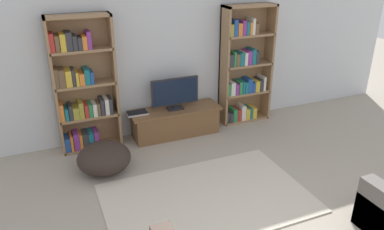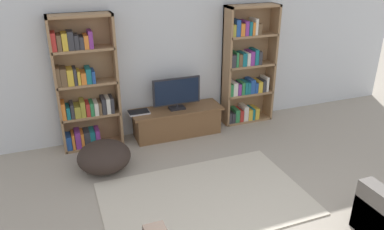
{
  "view_description": "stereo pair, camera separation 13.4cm",
  "coord_description": "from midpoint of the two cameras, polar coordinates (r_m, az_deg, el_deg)",
  "views": [
    {
      "loc": [
        -1.71,
        -1.12,
        2.68
      ],
      "look_at": [
        0.03,
        3.06,
        0.7
      ],
      "focal_mm": 35.0,
      "sensor_mm": 36.0,
      "label": 1
    },
    {
      "loc": [
        -1.58,
        -1.17,
        2.68
      ],
      "look_at": [
        0.03,
        3.06,
        0.7
      ],
      "focal_mm": 35.0,
      "sensor_mm": 36.0,
      "label": 2
    }
  ],
  "objects": [
    {
      "name": "wall_back",
      "position": [
        5.79,
        -5.49,
        9.71
      ],
      "size": [
        8.8,
        0.06,
        2.6
      ],
      "color": "silver",
      "rests_on": "ground_plane"
    },
    {
      "name": "beanbag_ottoman",
      "position": [
        5.1,
        -13.99,
        -6.37
      ],
      "size": [
        0.7,
        0.7,
        0.39
      ],
      "primitive_type": "ellipsoid",
      "color": "#2D231E",
      "rests_on": "ground_plane"
    },
    {
      "name": "area_rug",
      "position": [
        4.53,
        1.43,
        -12.54
      ],
      "size": [
        2.38,
        1.54,
        0.02
      ],
      "color": "beige",
      "rests_on": "ground_plane"
    },
    {
      "name": "laptop",
      "position": [
        5.71,
        -9.02,
        0.31
      ],
      "size": [
        0.32,
        0.21,
        0.03
      ],
      "color": "#B7B7BC",
      "rests_on": "tv_stand"
    },
    {
      "name": "bookshelf_left",
      "position": [
        5.51,
        -17.07,
        3.94
      ],
      "size": [
        0.86,
        0.3,
        1.94
      ],
      "color": "#93704C",
      "rests_on": "ground_plane"
    },
    {
      "name": "television",
      "position": [
        5.72,
        -3.28,
        3.37
      ],
      "size": [
        0.75,
        0.16,
        0.5
      ],
      "color": "black",
      "rests_on": "tv_stand"
    },
    {
      "name": "bookshelf_right",
      "position": [
        6.26,
        7.23,
        7.08
      ],
      "size": [
        0.86,
        0.3,
        1.94
      ],
      "color": "#93704C",
      "rests_on": "ground_plane"
    },
    {
      "name": "tv_stand",
      "position": [
        5.91,
        -3.19,
        -1.0
      ],
      "size": [
        1.42,
        0.47,
        0.44
      ],
      "color": "brown",
      "rests_on": "ground_plane"
    }
  ]
}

